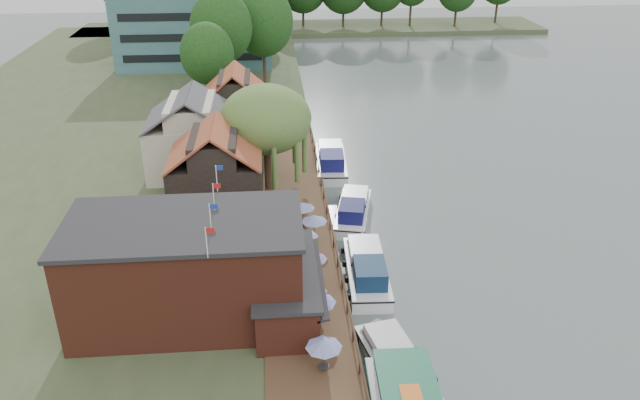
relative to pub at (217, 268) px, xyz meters
name	(u,v)px	position (x,y,z in m)	size (l,w,h in m)	color
ground	(415,306)	(14.00, 1.00, -4.65)	(260.00, 260.00, 0.00)	slate
land_bank	(104,141)	(-16.00, 36.00, -4.15)	(50.00, 140.00, 1.00)	#384728
quay_deck	(299,231)	(6.00, 11.00, -3.60)	(6.00, 50.00, 0.10)	#47301E
quay_rail	(329,223)	(8.70, 11.50, -3.15)	(0.20, 49.00, 1.00)	black
pub	(217,268)	(0.00, 0.00, 0.00)	(20.00, 11.00, 7.30)	maroon
hotel_block	(195,27)	(-8.00, 71.00, 2.50)	(25.40, 12.40, 12.30)	#38666B
cottage_a	(216,171)	(-1.00, 15.00, 0.60)	(8.60, 7.60, 8.50)	black
cottage_b	(193,133)	(-4.00, 25.00, 0.60)	(9.60, 8.60, 8.50)	beige
cottage_c	(236,105)	(0.00, 34.00, 0.60)	(7.60, 7.60, 8.50)	black
willow	(267,139)	(3.50, 20.00, 1.56)	(8.60, 8.60, 10.43)	#476B2D
umbrella_0	(324,356)	(6.57, -6.59, -2.36)	(2.23, 2.23, 2.38)	#1B2C98
umbrella_1	(319,310)	(6.63, -2.08, -2.36)	(2.37, 2.37, 2.38)	navy
umbrella_2	(313,299)	(6.32, -0.79, -2.36)	(2.01, 2.01, 2.38)	#1D1B97
umbrella_3	(314,267)	(6.75, 3.34, -2.36)	(1.96, 1.96, 2.38)	navy
umbrella_4	(304,243)	(6.21, 6.84, -2.36)	(2.22, 2.22, 2.38)	navy
umbrella_5	(314,228)	(7.19, 9.23, -2.36)	(2.19, 2.19, 2.38)	navy
umbrella_6	(303,215)	(6.41, 11.69, -2.36)	(2.08, 2.08, 2.38)	navy
cruiser_0	(397,361)	(11.16, -6.20, -3.47)	(3.15, 9.75, 2.36)	silver
cruiser_1	(367,265)	(10.95, 4.75, -3.36)	(3.40, 10.51, 2.57)	white
cruiser_2	(353,207)	(11.25, 14.91, -3.45)	(3.20, 9.89, 2.40)	white
cruiser_3	(331,158)	(10.35, 26.57, -3.31)	(3.52, 10.87, 2.67)	silver
swan	(375,398)	(9.50, -8.22, -4.43)	(0.44, 0.44, 0.44)	white
bank_tree_0	(208,69)	(-3.78, 44.46, 2.24)	(6.86, 6.86, 11.77)	#143811
bank_tree_1	(222,45)	(-2.28, 51.79, 3.67)	(8.53, 8.53, 14.64)	#143811
bank_tree_2	(263,36)	(3.38, 57.66, 3.60)	(8.92, 8.92, 14.50)	#143811
bank_tree_3	(240,15)	(-0.71, 78.71, 3.00)	(7.39, 7.39, 13.31)	#143811
bank_tree_4	(265,7)	(3.73, 88.95, 2.75)	(6.88, 6.88, 12.79)	#143811
bank_tree_5	(239,6)	(-1.35, 94.01, 2.26)	(7.20, 7.20, 11.81)	#143811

